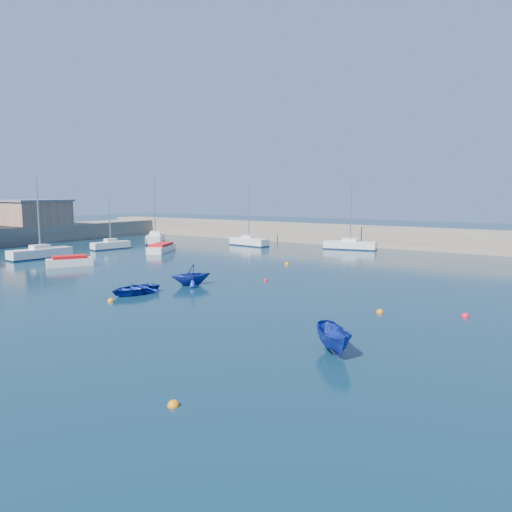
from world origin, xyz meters
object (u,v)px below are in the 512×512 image
Objects in this scene: sailboat_5 at (249,242)px; dinghy_right at (334,339)px; motorboat_1 at (70,261)px; dinghy_left at (191,275)px; brick_shed_a at (37,214)px; sailboat_3 at (111,245)px; motorboat_2 at (161,248)px; sailboat_2 at (40,253)px; sailboat_4 at (155,238)px; dinghy_center at (134,289)px; sailboat_6 at (350,245)px.

dinghy_right is (29.05, -35.01, 0.05)m from sailboat_5.
motorboat_1 is 16.54m from dinghy_left.
brick_shed_a is 1.22× the size of sailboat_3.
dinghy_right reaches higher than motorboat_2.
sailboat_2 is at bearing 162.27° from sailboat_5.
dinghy_center is (25.23, -26.91, -0.28)m from sailboat_4.
sailboat_5 is 2.51× the size of dinghy_left.
dinghy_right is at bearing -10.52° from sailboat_2.
motorboat_2 is at bearing 20.71° from sailboat_3.
sailboat_4 is at bearing 141.45° from dinghy_center.
sailboat_4 is at bearing 30.84° from brick_shed_a.
dinghy_right is (32.69, -9.81, 0.13)m from motorboat_1.
sailboat_6 reaches higher than sailboat_3.
sailboat_5 is at bearing 88.17° from dinghy_right.
sailboat_3 is 17.89m from sailboat_5.
sailboat_3 is 1.21× the size of motorboat_2.
motorboat_2 reaches higher than motorboat_1.
sailboat_6 is at bearing 53.52° from sailboat_2.
sailboat_4 reaches higher than dinghy_left.
brick_shed_a is 44.08m from dinghy_center.
dinghy_right is at bearing 1.97° from dinghy_left.
sailboat_2 is at bearing -165.27° from motorboat_1.
sailboat_2 reaches higher than dinghy_center.
dinghy_left reaches higher than dinghy_right.
motorboat_1 is 0.81× the size of motorboat_2.
brick_shed_a reaches higher than motorboat_2.
sailboat_3 reaches higher than dinghy_left.
brick_shed_a is at bearing -178.77° from motorboat_1.
sailboat_2 is 2.73× the size of dinghy_right.
brick_shed_a is at bearing -167.38° from dinghy_left.
sailboat_6 is at bearing 120.12° from dinghy_left.
dinghy_right is (42.42, -30.88, -0.04)m from sailboat_4.
dinghy_left is (17.36, -14.31, 0.31)m from motorboat_2.
sailboat_5 reaches higher than motorboat_2.
brick_shed_a reaches higher than motorboat_1.
sailboat_2 is at bearing -144.77° from motorboat_2.
motorboat_1 is 16.57m from dinghy_center.
sailboat_5 is at bearing -22.36° from sailboat_4.
motorboat_1 is at bearing 121.78° from dinghy_right.
dinghy_right is at bearing -59.15° from motorboat_2.
motorboat_2 is at bearing 103.92° from dinghy_right.
sailboat_3 is 2.14× the size of dinghy_left.
dinghy_center is at bearing -26.26° from sailboat_3.
sailboat_4 is 13.99m from sailboat_5.
sailboat_5 reaches higher than dinghy_center.
brick_shed_a is 0.92× the size of sailboat_2.
sailboat_6 is at bearing -67.04° from sailboat_5.
dinghy_left is 18.43m from dinghy_right.
motorboat_1 is at bearing 179.61° from sailboat_5.
sailboat_3 is 2.07× the size of dinghy_right.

